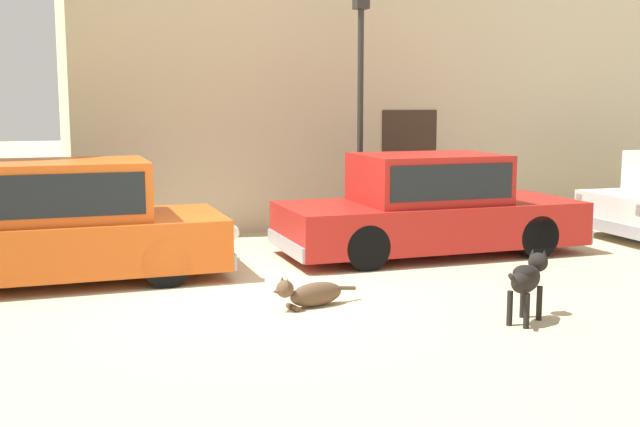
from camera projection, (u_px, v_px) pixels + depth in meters
ground_plane at (256, 295)px, 9.09m from camera, size 80.00×80.00×0.00m
parked_sedan_nearest at (53, 219)px, 9.73m from camera, size 4.29×1.82×1.52m
parked_sedan_second at (429, 205)px, 11.52m from camera, size 4.62×1.86×1.49m
stray_dog_spotted at (528, 277)px, 7.95m from camera, size 0.83×0.62×0.71m
stray_dog_tan at (310, 293)px, 8.55m from camera, size 1.07×0.36×0.38m
street_lamp at (360, 83)px, 12.72m from camera, size 0.22×0.22×4.01m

